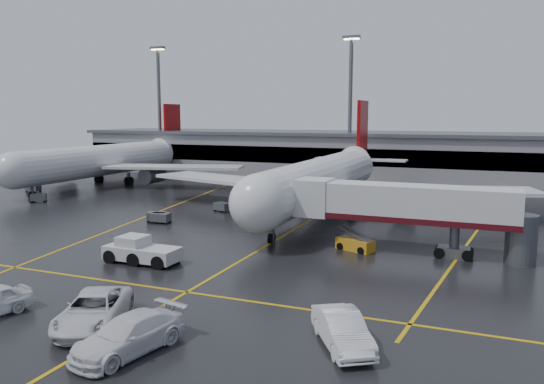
% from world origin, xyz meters
% --- Properties ---
extents(ground, '(220.00, 220.00, 0.00)m').
position_xyz_m(ground, '(0.00, 0.00, 0.00)').
color(ground, black).
rests_on(ground, ground).
extents(apron_line_centre, '(0.25, 90.00, 0.02)m').
position_xyz_m(apron_line_centre, '(0.00, 0.00, 0.01)').
color(apron_line_centre, gold).
rests_on(apron_line_centre, ground).
extents(apron_line_stop, '(60.00, 0.25, 0.02)m').
position_xyz_m(apron_line_stop, '(0.00, -22.00, 0.01)').
color(apron_line_stop, gold).
rests_on(apron_line_stop, ground).
extents(apron_line_left, '(9.99, 69.35, 0.02)m').
position_xyz_m(apron_line_left, '(-20.00, 10.00, 0.01)').
color(apron_line_left, gold).
rests_on(apron_line_left, ground).
extents(apron_line_right, '(7.57, 69.64, 0.02)m').
position_xyz_m(apron_line_right, '(18.00, 10.00, 0.01)').
color(apron_line_right, gold).
rests_on(apron_line_right, ground).
extents(terminal, '(122.00, 19.00, 8.60)m').
position_xyz_m(terminal, '(0.00, 47.93, 4.32)').
color(terminal, gray).
rests_on(terminal, ground).
extents(light_mast_left, '(3.00, 1.20, 25.45)m').
position_xyz_m(light_mast_left, '(-45.00, 42.00, 14.47)').
color(light_mast_left, '#595B60').
rests_on(light_mast_left, ground).
extents(light_mast_mid, '(3.00, 1.20, 25.45)m').
position_xyz_m(light_mast_mid, '(-5.00, 42.00, 14.47)').
color(light_mast_mid, '#595B60').
rests_on(light_mast_mid, ground).
extents(main_airliner, '(48.80, 45.60, 14.10)m').
position_xyz_m(main_airliner, '(0.00, 9.70, 4.21)').
color(main_airliner, silver).
rests_on(main_airliner, ground).
extents(second_airliner, '(48.80, 45.60, 14.10)m').
position_xyz_m(second_airliner, '(-42.00, 21.70, 4.21)').
color(second_airliner, silver).
rests_on(second_airliner, ground).
extents(jet_bridge, '(19.90, 3.40, 6.05)m').
position_xyz_m(jet_bridge, '(11.87, -6.00, 3.93)').
color(jet_bridge, silver).
rests_on(jet_bridge, ground).
extents(pushback_tractor, '(6.20, 2.70, 2.21)m').
position_xyz_m(pushback_tractor, '(-7.30, -17.06, 0.88)').
color(pushback_tractor, silver).
rests_on(pushback_tractor, ground).
extents(belt_loader, '(3.63, 2.59, 2.12)m').
position_xyz_m(belt_loader, '(7.82, -6.73, 0.52)').
color(belt_loader, orange).
rests_on(belt_loader, ground).
extents(service_van_a, '(5.46, 7.41, 1.87)m').
position_xyz_m(service_van_a, '(-1.81, -28.95, 0.94)').
color(service_van_a, white).
rests_on(service_van_a, ground).
extents(service_van_b, '(3.87, 6.71, 1.83)m').
position_xyz_m(service_van_b, '(2.10, -30.96, 0.92)').
color(service_van_b, white).
rests_on(service_van_b, ground).
extents(service_van_c, '(4.58, 5.70, 1.82)m').
position_xyz_m(service_van_c, '(11.80, -26.27, 0.91)').
color(service_van_c, white).
rests_on(service_van_c, ground).
extents(baggage_cart_a, '(2.12, 1.50, 1.12)m').
position_xyz_m(baggage_cart_a, '(-14.77, -3.11, 0.63)').
color(baggage_cart_a, '#595B60').
rests_on(baggage_cart_a, ground).
extents(baggage_cart_b, '(2.34, 1.95, 1.12)m').
position_xyz_m(baggage_cart_b, '(-15.54, -2.72, 0.63)').
color(baggage_cart_b, '#595B60').
rests_on(baggage_cart_b, ground).
extents(baggage_cart_c, '(2.31, 1.88, 1.12)m').
position_xyz_m(baggage_cart_c, '(-11.73, 5.73, 0.63)').
color(baggage_cart_c, '#595B60').
rests_on(baggage_cart_c, ground).
extents(baggage_cart_d, '(2.13, 1.51, 1.12)m').
position_xyz_m(baggage_cart_d, '(-46.54, 9.62, 0.63)').
color(baggage_cart_d, '#595B60').
rests_on(baggage_cart_d, ground).
extents(baggage_cart_e, '(2.38, 2.26, 1.12)m').
position_xyz_m(baggage_cart_e, '(-38.40, 2.71, 0.63)').
color(baggage_cart_e, '#595B60').
rests_on(baggage_cart_e, ground).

